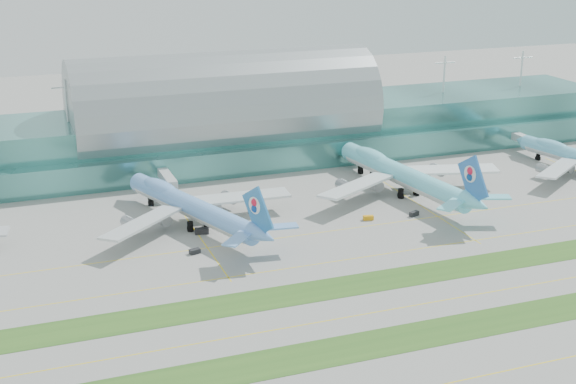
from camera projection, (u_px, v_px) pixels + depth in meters
name	position (u px, v px, depth m)	size (l,w,h in m)	color
ground	(360.00, 288.00, 209.14)	(700.00, 700.00, 0.00)	gray
terminal	(224.00, 124.00, 319.24)	(340.00, 69.10, 36.00)	#3D7A75
grass_strip_near	(412.00, 337.00, 184.21)	(420.00, 12.00, 0.08)	#2D591E
grass_strip_far	(357.00, 284.00, 210.91)	(420.00, 12.00, 0.08)	#2D591E
taxiline_a	(459.00, 381.00, 166.42)	(420.00, 0.35, 0.01)	yellow
taxiline_b	(385.00, 311.00, 196.68)	(420.00, 0.35, 0.01)	yellow
taxiline_c	(333.00, 262.00, 225.16)	(420.00, 0.35, 0.01)	yellow
taxiline_d	(305.00, 235.00, 244.74)	(420.00, 0.35, 0.01)	yellow
airliner_b	(190.00, 205.00, 250.48)	(65.01, 75.71, 21.60)	#6BA4EC
airliner_c	(401.00, 173.00, 280.60)	(73.69, 84.29, 23.22)	#6DDDF0
gse_c	(195.00, 251.00, 230.51)	(3.09, 1.73, 1.36)	black
gse_d	(202.00, 231.00, 245.23)	(4.23, 2.12, 1.73)	black
gse_e	(368.00, 218.00, 256.64)	(3.31, 1.43, 1.43)	orange
gse_f	(414.00, 214.00, 260.07)	(3.38, 1.45, 1.53)	black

